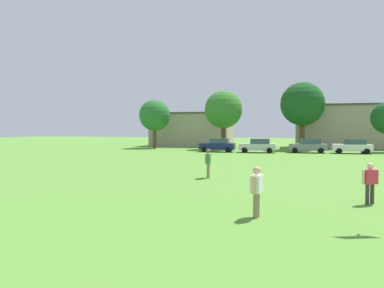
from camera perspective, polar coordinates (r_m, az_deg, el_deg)
ground_plane at (r=31.92m, az=5.29°, el=-2.87°), size 160.00×160.00×0.00m
adult_bystander at (r=12.55m, az=9.90°, el=-6.58°), size 0.40×0.80×1.71m
bystander_near_trees at (r=22.05m, az=2.52°, el=-2.57°), size 0.37×0.83×1.74m
bystander_midfield at (r=16.09m, az=25.72°, el=-4.97°), size 0.67×0.53×1.62m
parked_car_navy_0 at (r=45.98m, az=4.02°, el=-0.15°), size 4.30×2.02×1.68m
parked_car_silver_1 at (r=45.21m, az=10.14°, el=-0.23°), size 4.30×2.02×1.68m
parked_car_gray_2 at (r=46.26m, az=17.46°, el=-0.24°), size 4.30×2.02×1.68m
parked_car_white_3 at (r=46.74m, az=23.47°, el=-0.31°), size 4.30×2.02×1.68m
tree_far_left at (r=54.84m, az=-5.77°, el=4.41°), size 4.57×4.57×7.13m
tree_left at (r=51.71m, az=4.87°, el=5.28°), size 5.22×5.22×8.13m
tree_center at (r=52.54m, az=16.63°, el=5.90°), size 5.88×5.88×9.17m
house_left at (r=59.44m, az=22.35°, el=2.53°), size 14.38×8.15×6.38m
house_right at (r=60.83m, az=0.11°, el=2.26°), size 13.06×7.96×5.42m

